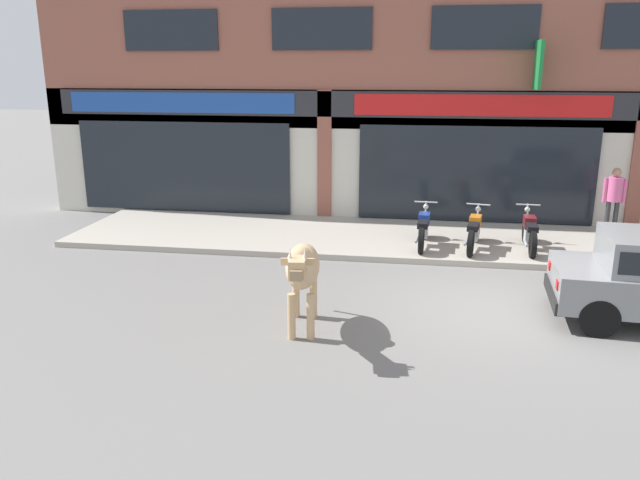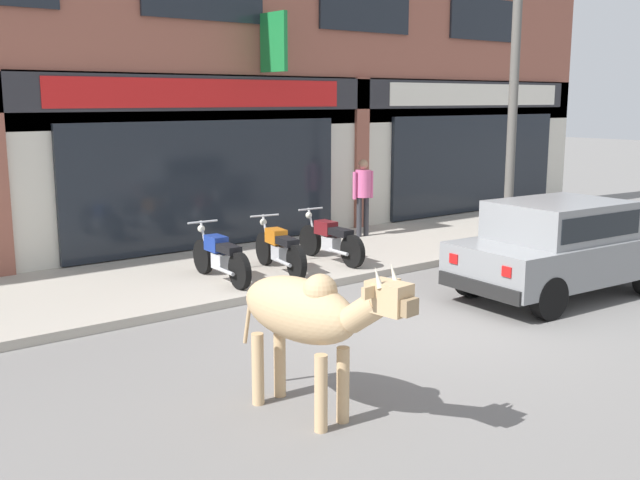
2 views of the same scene
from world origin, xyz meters
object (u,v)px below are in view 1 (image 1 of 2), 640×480
Objects in this scene: motorcycle_0 at (423,229)px; motorcycle_2 at (529,232)px; motorcycle_1 at (474,231)px; pedestrian at (614,194)px; cow at (302,269)px.

motorcycle_0 and motorcycle_2 have the same top height.
motorcycle_1 is 1.19m from motorcycle_2.
motorcycle_2 is (2.27, 0.07, 0.00)m from motorcycle_0.
motorcycle_0 is 1.13× the size of pedestrian.
motorcycle_2 is at bearing 49.14° from cow.
motorcycle_0 is 1.09m from motorcycle_1.
cow is at bearing -122.37° from motorcycle_1.
pedestrian is (6.17, 6.24, 0.11)m from cow.
cow is 1.19× the size of motorcycle_0.
motorcycle_0 is 2.27m from motorcycle_2.
motorcycle_0 is at bearing -160.13° from pedestrian.
motorcycle_1 and motorcycle_2 have the same top height.
pedestrian reaches higher than motorcycle_0.
cow is 1.19× the size of motorcycle_1.
motorcycle_1 is (2.92, 4.61, -0.49)m from cow.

